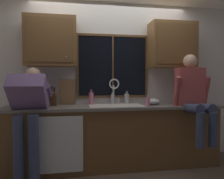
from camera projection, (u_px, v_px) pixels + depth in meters
back_wall at (110, 82)px, 3.49m from camera, size 5.54×0.12×2.55m
window_glass at (113, 66)px, 3.42m from camera, size 1.10×0.02×0.95m
window_frame_top at (113, 35)px, 3.39m from camera, size 1.17×0.02×0.04m
window_frame_bottom at (113, 97)px, 3.43m from camera, size 1.17×0.02×0.04m
window_frame_left at (77, 66)px, 3.32m from camera, size 0.03×0.02×0.95m
window_frame_right at (147, 67)px, 3.51m from camera, size 0.03×0.02×0.95m
window_mullion_center at (113, 66)px, 3.41m from camera, size 0.02×0.02×0.95m
lower_cabinet_run at (113, 137)px, 3.18m from camera, size 3.14×0.58×0.88m
countertop at (114, 107)px, 3.14m from camera, size 3.20×0.62×0.04m
dishwasher_front at (60, 145)px, 2.74m from camera, size 0.60×0.02×0.74m
upper_cabinet_left at (51, 42)px, 3.09m from camera, size 0.73×0.36×0.72m
upper_cabinet_right at (172, 45)px, 3.40m from camera, size 0.73×0.36×0.72m
sink at (116, 112)px, 3.16m from camera, size 0.80×0.46×0.21m
faucet at (114, 88)px, 3.33m from camera, size 0.18×0.09×0.40m
person_standing at (29, 109)px, 2.69m from camera, size 0.53×0.72×1.48m
person_sitting_on_counter at (193, 93)px, 3.06m from camera, size 0.54×0.61×1.26m
knife_block at (52, 98)px, 3.11m from camera, size 0.12×0.18×0.32m
cutting_board at (67, 92)px, 3.24m from camera, size 0.23×0.10×0.39m
mixing_bowl at (153, 102)px, 3.25m from camera, size 0.20×0.20×0.10m
soap_dispenser at (148, 101)px, 3.08m from camera, size 0.06×0.07×0.17m
bottle_green_glass at (127, 98)px, 3.40m from camera, size 0.08×0.08×0.21m
bottle_tall_clear at (113, 99)px, 3.37m from camera, size 0.06×0.06×0.21m
bottle_amber_small at (91, 98)px, 3.30m from camera, size 0.07×0.07×0.24m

